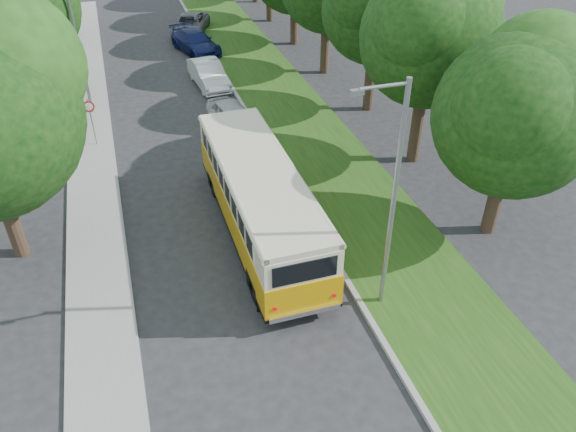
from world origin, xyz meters
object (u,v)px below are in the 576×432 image
object	(u,v)px
lamppost_far	(75,40)
car_grey	(190,24)
car_silver	(233,118)
car_blue	(196,42)
lamppost_near	(391,196)
vintage_bus	(260,202)
car_white	(209,74)

from	to	relation	value
lamppost_far	car_grey	world-z (taller)	lamppost_far
car_silver	car_blue	size ratio (longest dim) A/B	0.89
lamppost_near	car_silver	xyz separation A→B (m)	(-1.77, 14.05, -3.61)
car_silver	car_grey	size ratio (longest dim) A/B	0.89
vintage_bus	car_white	distance (m)	15.64
lamppost_near	car_white	size ratio (longest dim) A/B	1.77
lamppost_far	car_grey	xyz separation A→B (m)	(7.70, 12.68, -3.42)
lamppost_near	car_blue	xyz separation A→B (m)	(-1.54, 26.81, -3.64)
car_blue	car_grey	distance (m)	4.38
car_blue	car_grey	xyz separation A→B (m)	(0.34, 4.37, -0.03)
car_silver	lamppost_far	bearing A→B (deg)	138.88
car_silver	car_white	bearing A→B (deg)	81.39
car_silver	car_blue	bearing A→B (deg)	79.80
vintage_bus	lamppost_near	bearing A→B (deg)	-60.90
car_silver	car_white	size ratio (longest dim) A/B	0.98
car_white	car_grey	xyz separation A→B (m)	(0.63, 10.68, -0.06)
lamppost_far	car_silver	xyz separation A→B (m)	(7.13, -4.45, -3.36)
lamppost_far	car_silver	bearing A→B (deg)	-31.96
vintage_bus	car_white	size ratio (longest dim) A/B	2.31
lamppost_near	car_grey	world-z (taller)	lamppost_near
car_white	lamppost_near	bearing A→B (deg)	-90.35
lamppost_near	vintage_bus	world-z (taller)	lamppost_near
lamppost_far	car_silver	world-z (taller)	lamppost_far
car_blue	car_silver	bearing A→B (deg)	-106.98
lamppost_near	car_white	world-z (taller)	lamppost_near
car_silver	car_grey	bearing A→B (deg)	78.95
lamppost_near	car_grey	distance (m)	31.42
vintage_bus	car_silver	distance (m)	9.24
lamppost_near	lamppost_far	distance (m)	20.53
vintage_bus	car_blue	size ratio (longest dim) A/B	2.09
lamppost_near	lamppost_far	bearing A→B (deg)	115.71
car_silver	car_grey	xyz separation A→B (m)	(0.57, 17.13, -0.06)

